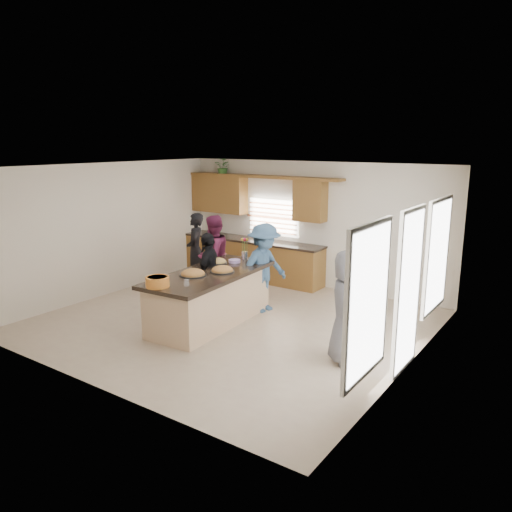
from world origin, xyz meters
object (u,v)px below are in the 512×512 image
Objects in this scene: island at (210,299)px; salad_bowl at (157,281)px; woman_left_front at (209,274)px; woman_right_back at (264,268)px; woman_right_front at (348,307)px; woman_left_back at (195,250)px; woman_left_mid at (213,256)px.

salad_bowl is at bearing -98.88° from island.
woman_left_front is 1.06m from woman_right_back.
woman_right_front is (2.83, 1.07, -0.18)m from salad_bowl.
woman_right_front is at bearing 20.66° from salad_bowl.
woman_left_front is (1.49, -1.31, -0.04)m from woman_left_back.
woman_left_front is (0.66, -0.94, -0.08)m from woman_left_mid.
woman_left_back is at bearing 133.64° from island.
woman_left_mid reaches higher than woman_right_front.
salad_bowl is at bearing -2.83° from woman_left_back.
island is 2.75m from woman_right_front.
woman_left_front is 3.10m from woman_right_front.
island is 2.53m from woman_left_back.
island is 1.61× the size of woman_right_front.
woman_left_back is 4.90m from woman_right_front.
salad_bowl is (-0.11, -1.17, 0.59)m from island.
woman_left_front is at bearing 35.92° from woman_left_mid.
salad_bowl is at bearing 176.95° from woman_right_back.
woman_right_back reaches higher than woman_left_back.
woman_left_front is (-0.24, 1.56, -0.25)m from salad_bowl.
woman_left_mid is 1.10× the size of woman_left_front.
woman_right_back and woman_right_front have the same top height.
woman_right_back is at bearing 76.92° from salad_bowl.
woman_left_mid is (-0.90, 2.49, -0.18)m from salad_bowl.
island is 7.27× the size of salad_bowl.
woman_left_mid is 1.01× the size of woman_right_front.
salad_bowl is 2.66m from woman_left_mid.
woman_right_back is at bearing 82.34° from woman_left_mid.
woman_left_front reaches higher than salad_bowl.
woman_left_back is 0.97× the size of woman_right_back.
island is 1.60× the size of woman_left_mid.
salad_bowl is 0.22× the size of woman_left_mid.
woman_right_back reaches higher than salad_bowl.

